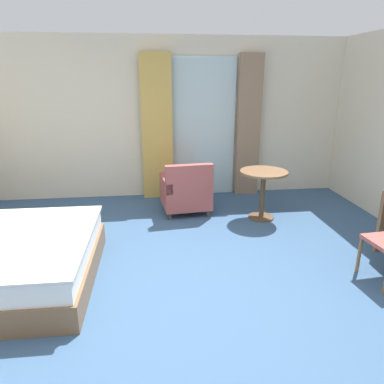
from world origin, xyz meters
TOP-DOWN VIEW (x-y plane):
  - ground at (0.00, 0.00)m, footprint 6.83×6.81m
  - wall_back at (0.00, 3.14)m, footprint 6.43×0.12m
  - balcony_glass_door at (0.67, 3.06)m, footprint 1.12×0.02m
  - curtain_panel_left at (-0.12, 2.96)m, footprint 0.51×0.10m
  - curtain_panel_right at (1.45, 2.96)m, footprint 0.40×0.10m
  - armchair_by_window at (0.28, 2.16)m, footprint 0.77×0.78m
  - round_cafe_table at (1.37, 1.78)m, footprint 0.69×0.69m

SIDE VIEW (x-z plane):
  - ground at x=0.00m, z-range -0.10..0.00m
  - armchair_by_window at x=0.28m, z-range -0.07..0.74m
  - round_cafe_table at x=1.37m, z-range 0.17..0.90m
  - balcony_glass_door at x=0.67m, z-range 0.00..2.34m
  - curtain_panel_left at x=-0.12m, z-range 0.00..2.38m
  - curtain_panel_right at x=1.45m, z-range 0.00..2.38m
  - wall_back at x=0.00m, z-range 0.00..2.65m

